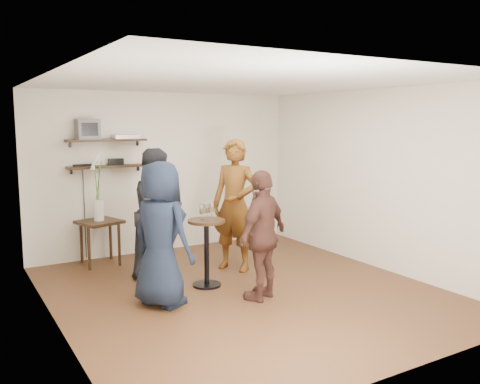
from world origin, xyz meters
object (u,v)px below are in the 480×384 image
Objects in this scene: radio at (116,162)px; person_plaid at (235,205)px; person_brown at (263,235)px; side_table at (100,228)px; drinks_table at (207,244)px; dvd_deck at (126,137)px; person_navy at (161,234)px; crt_monitor at (87,129)px; person_dark at (158,212)px.

person_plaid is at bearing -49.41° from radio.
person_plaid is 1.21× the size of person_brown.
person_brown is (1.28, -2.49, 0.23)m from side_table.
side_table is at bearing 117.86° from drinks_table.
person_plaid reaches higher than side_table.
dvd_deck is at bearing 0.00° from radio.
dvd_deck reaches higher than drinks_table.
person_brown is at bearing -49.33° from person_plaid.
person_navy reaches higher than side_table.
crt_monitor reaches higher than side_table.
radio is at bearing 76.02° from person_dark.
side_table is 2.81m from person_brown.
crt_monitor is 0.65m from radio.
side_table is at bearing -88.44° from person_brown.
crt_monitor is 2.62m from drinks_table.
side_table is 2.11m from person_navy.
person_dark is (0.63, -1.18, -1.13)m from crt_monitor.
person_navy is at bearing -95.11° from radio.
dvd_deck is 0.46× the size of drinks_table.
person_brown is (0.93, -2.72, -0.73)m from radio.
person_plaid is at bearing -41.26° from crt_monitor.
person_plaid reaches higher than drinks_table.
radio is at bearing 32.50° from side_table.
drinks_table is at bearing -90.00° from person_navy.
dvd_deck reaches higher than person_navy.
person_dark is 1.05× the size of person_navy.
person_dark is 1.13× the size of person_brown.
crt_monitor is 1.75m from person_dark.
person_brown is (0.37, -0.76, 0.22)m from drinks_table.
person_navy is (-0.21, -2.31, -0.67)m from radio.
radio and person_brown have the same top height.
dvd_deck reaches higher than radio.
person_plaid is (0.70, 0.48, 0.38)m from drinks_table.
person_navy is (0.21, -2.31, -1.17)m from crt_monitor.
crt_monitor is 2.60m from person_navy.
dvd_deck is (0.59, 0.00, -0.12)m from crt_monitor.
person_plaid is 1.69m from person_navy.
drinks_table is at bearing -73.93° from radio.
person_brown is (1.35, -2.72, -1.23)m from crt_monitor.
drinks_table is 0.88m from person_brown.
person_navy is at bearing -99.31° from dvd_deck.
drinks_table is (0.39, -1.95, -1.33)m from dvd_deck.
crt_monitor is at bearing 116.65° from drinks_table.
dvd_deck is 0.23× the size of person_dark.
crt_monitor is 0.17× the size of person_plaid.
radio is 0.25× the size of drinks_table.
person_plaid is 1.09m from person_dark.
person_brown is (0.72, -1.54, -0.10)m from person_dark.
person_plaid is at bearing -37.76° from side_table.
drinks_table is at bearing -90.00° from person_dark.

